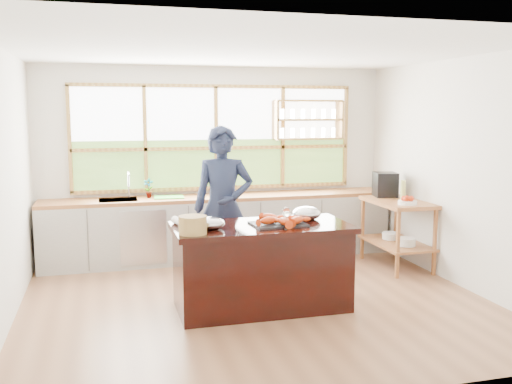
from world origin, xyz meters
name	(u,v)px	position (x,y,z in m)	size (l,w,h in m)	color
ground_plane	(257,301)	(0.00, 0.00, 0.00)	(5.00, 5.00, 0.00)	#936442
room_shell	(247,140)	(0.02, 0.51, 1.75)	(5.02, 4.52, 2.71)	silver
back_counter	(220,227)	(-0.02, 1.94, 0.45)	(4.90, 0.63, 0.90)	#B1AFA7
right_shelf_unit	(398,222)	(2.19, 0.89, 0.60)	(0.62, 1.10, 0.90)	brown
island	(262,266)	(0.00, -0.20, 0.45)	(1.85, 0.90, 0.90)	black
cook	(223,208)	(-0.24, 0.61, 0.95)	(0.70, 0.46, 1.91)	#192038
potted_plant	(148,188)	(-0.99, 2.00, 1.03)	(0.14, 0.10, 0.27)	slate
cutting_board	(169,197)	(-0.72, 1.94, 0.91)	(0.40, 0.30, 0.01)	green
espresso_machine	(385,185)	(2.19, 1.26, 1.07)	(0.29, 0.31, 0.34)	black
wine_bottle	(403,190)	(2.24, 0.87, 1.04)	(0.07, 0.07, 0.27)	#BCC364
fruit_bowl	(408,201)	(2.14, 0.57, 0.94)	(0.24, 0.24, 0.11)	white
slate_board	(278,224)	(0.17, -0.25, 0.91)	(0.55, 0.40, 0.02)	black
lobster_pile	(281,220)	(0.19, -0.28, 0.96)	(0.52, 0.48, 0.08)	red
mixing_bowl_left	(211,223)	(-0.55, -0.27, 0.96)	(0.28, 0.28, 0.13)	#BABCC2
mixing_bowl_right	(306,213)	(0.56, -0.03, 0.97)	(0.32, 0.32, 0.15)	#BABCC2
wine_glass	(286,213)	(0.18, -0.47, 1.06)	(0.08, 0.08, 0.22)	white
wicker_basket	(193,225)	(-0.76, -0.46, 0.99)	(0.27, 0.27, 0.18)	#A58646
parchment_roll	(180,222)	(-0.83, -0.03, 0.94)	(0.08, 0.08, 0.30)	white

